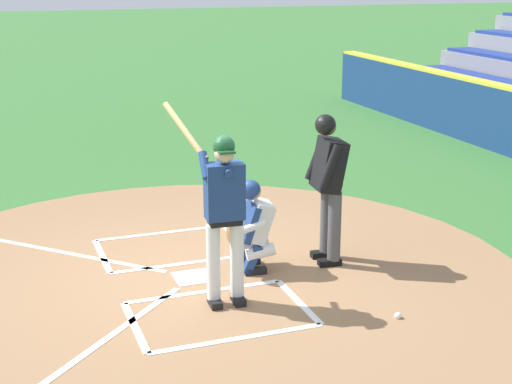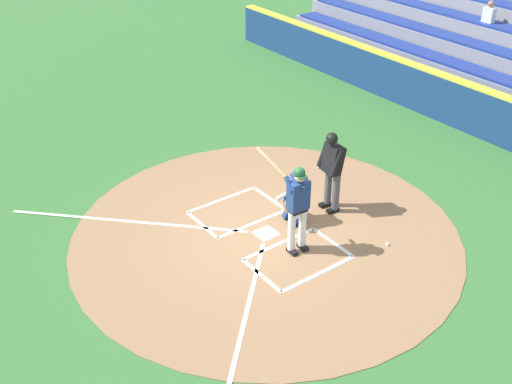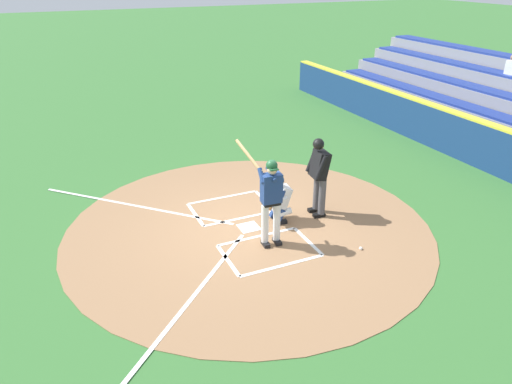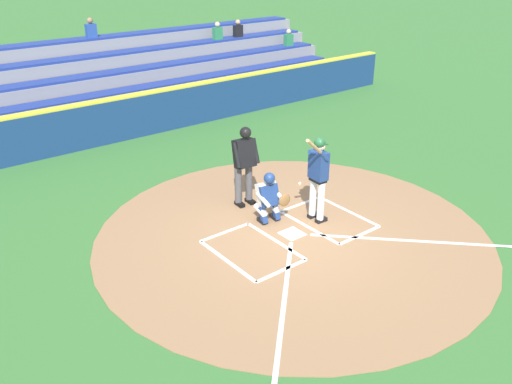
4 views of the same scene
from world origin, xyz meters
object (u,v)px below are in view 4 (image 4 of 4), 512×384
object	(u,v)px
plate_umpire	(244,161)
batter	(318,173)
baseball	(300,183)
catcher	(269,196)

from	to	relation	value
plate_umpire	batter	bearing A→B (deg)	115.22
batter	baseball	xyz separation A→B (m)	(-0.98, -1.58, -1.06)
batter	plate_umpire	bearing A→B (deg)	-64.78
batter	catcher	bearing A→B (deg)	-37.12
catcher	plate_umpire	bearing A→B (deg)	-94.13
baseball	catcher	bearing A→B (deg)	28.67
plate_umpire	baseball	bearing A→B (deg)	-179.20
plate_umpire	baseball	xyz separation A→B (m)	(-1.72, -0.02, -1.04)
batter	plate_umpire	world-z (taller)	batter
catcher	plate_umpire	xyz separation A→B (m)	(-0.07, -0.95, 0.49)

